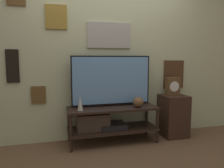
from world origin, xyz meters
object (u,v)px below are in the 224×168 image
at_px(television, 111,80).
at_px(vase_round_glass, 138,102).
at_px(mantel_clock, 173,86).
at_px(vase_slim_bronze, 80,103).

distance_m(television, vase_round_glass, 0.49).
distance_m(vase_round_glass, mantel_clock, 0.67).
height_order(vase_round_glass, mantel_clock, mantel_clock).
bearing_deg(vase_round_glass, television, 151.83).
bearing_deg(vase_slim_bronze, mantel_clock, 5.06).
xyz_separation_m(television, vase_slim_bronze, (-0.47, -0.17, -0.27)).
relative_size(vase_slim_bronze, mantel_clock, 0.74).
relative_size(television, mantel_clock, 4.19).
xyz_separation_m(television, vase_round_glass, (0.34, -0.18, -0.30)).
xyz_separation_m(vase_slim_bronze, vase_round_glass, (0.81, -0.01, -0.03)).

